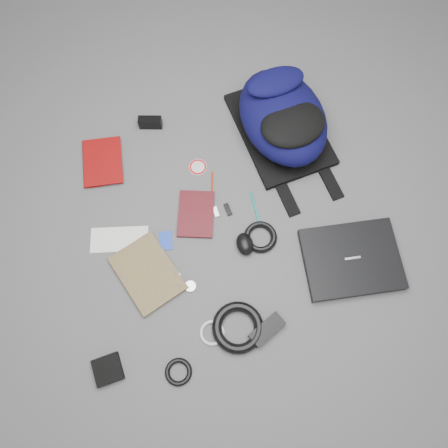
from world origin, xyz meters
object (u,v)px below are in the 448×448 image
object	(u,v)px
backpack	(283,117)
power_brick	(267,329)
comic_book	(125,288)
laptop	(351,259)
mouse	(245,244)
textbook_red	(83,164)
compact_camera	(150,123)
pouch	(108,370)
dvd_case	(196,214)

from	to	relation	value
backpack	power_brick	xyz separation A→B (m)	(-0.38, -0.76, -0.09)
backpack	comic_book	distance (m)	0.93
backpack	laptop	bearing A→B (deg)	-87.89
comic_book	mouse	bearing A→B (deg)	-14.32
textbook_red	mouse	size ratio (longest dim) A/B	2.38
power_brick	compact_camera	bearing A→B (deg)	78.60
pouch	laptop	bearing A→B (deg)	3.16
comic_book	textbook_red	bearing A→B (deg)	77.70
mouse	dvd_case	bearing A→B (deg)	132.58
textbook_red	compact_camera	distance (m)	0.34
laptop	power_brick	distance (m)	0.43
power_brick	backpack	bearing A→B (deg)	44.28
pouch	textbook_red	bearing A→B (deg)	81.30
laptop	comic_book	world-z (taller)	laptop
backpack	power_brick	bearing A→B (deg)	-117.05
compact_camera	pouch	xyz separation A→B (m)	(-0.45, -0.91, -0.01)
pouch	backpack	bearing A→B (deg)	35.42
laptop	comic_book	bearing A→B (deg)	179.33
compact_camera	backpack	bearing A→B (deg)	-1.99
power_brick	comic_book	bearing A→B (deg)	123.78
laptop	pouch	bearing A→B (deg)	-163.89
backpack	dvd_case	xyz separation A→B (m)	(-0.47, -0.24, -0.10)
compact_camera	power_brick	bearing A→B (deg)	-60.85
backpack	laptop	xyz separation A→B (m)	(0.03, -0.63, -0.09)
textbook_red	mouse	bearing A→B (deg)	-35.63
backpack	comic_book	xyz separation A→B (m)	(-0.82, -0.42, -0.10)
mouse	comic_book	bearing A→B (deg)	-173.03
laptop	mouse	bearing A→B (deg)	163.79
textbook_red	comic_book	xyz separation A→B (m)	(0.02, -0.56, -0.00)
comic_book	compact_camera	size ratio (longest dim) A/B	2.77
laptop	dvd_case	bearing A→B (deg)	154.61
backpack	pouch	bearing A→B (deg)	-145.06
mouse	pouch	bearing A→B (deg)	-150.37
textbook_red	dvd_case	size ratio (longest dim) A/B	1.11
comic_book	backpack	bearing A→B (deg)	13.42
comic_book	laptop	bearing A→B (deg)	-27.52
mouse	laptop	bearing A→B (deg)	-21.77
dvd_case	compact_camera	distance (m)	0.46
backpack	laptop	world-z (taller)	backpack
dvd_case	power_brick	xyz separation A→B (m)	(0.09, -0.52, 0.01)
laptop	pouch	distance (m)	0.99
dvd_case	laptop	bearing A→B (deg)	-15.20
textbook_red	compact_camera	size ratio (longest dim) A/B	2.23
dvd_case	compact_camera	world-z (taller)	compact_camera
mouse	power_brick	distance (m)	0.33
laptop	compact_camera	world-z (taller)	compact_camera
textbook_red	mouse	distance (m)	0.76
compact_camera	pouch	world-z (taller)	compact_camera
comic_book	compact_camera	distance (m)	0.72
pouch	comic_book	bearing A→B (deg)	61.45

